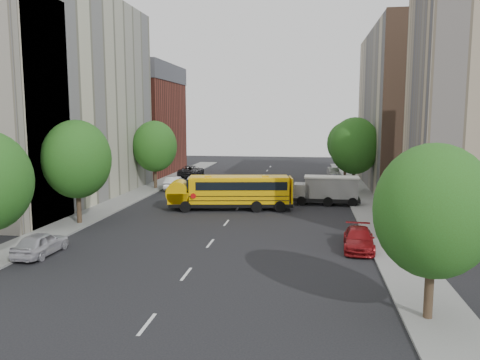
% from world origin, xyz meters
% --- Properties ---
extents(ground, '(120.00, 120.00, 0.00)m').
position_xyz_m(ground, '(0.00, 0.00, 0.00)').
color(ground, black).
rests_on(ground, ground).
extents(sidewalk_left, '(3.00, 80.00, 0.12)m').
position_xyz_m(sidewalk_left, '(-11.50, 5.00, 0.06)').
color(sidewalk_left, slate).
rests_on(sidewalk_left, ground).
extents(sidewalk_right, '(3.00, 80.00, 0.12)m').
position_xyz_m(sidewalk_right, '(11.50, 5.00, 0.06)').
color(sidewalk_right, slate).
rests_on(sidewalk_right, ground).
extents(lane_markings, '(0.15, 64.00, 0.01)m').
position_xyz_m(lane_markings, '(0.00, 10.00, 0.01)').
color(lane_markings, silver).
rests_on(lane_markings, ground).
extents(building_left_cream, '(10.00, 26.00, 20.00)m').
position_xyz_m(building_left_cream, '(-18.00, 6.00, 10.00)').
color(building_left_cream, '#BCB997').
rests_on(building_left_cream, ground).
extents(building_left_redbrick, '(10.00, 15.00, 13.00)m').
position_xyz_m(building_left_redbrick, '(-18.00, 28.00, 6.50)').
color(building_left_redbrick, maroon).
rests_on(building_left_redbrick, ground).
extents(building_right_far, '(10.00, 22.00, 18.00)m').
position_xyz_m(building_right_far, '(18.00, 20.00, 9.00)').
color(building_right_far, '#B7AA8E').
rests_on(building_right_far, ground).
extents(building_right_sidewall, '(10.10, 0.30, 18.00)m').
position_xyz_m(building_right_sidewall, '(18.00, 9.00, 9.00)').
color(building_right_sidewall, brown).
rests_on(building_right_sidewall, ground).
extents(street_tree_1, '(5.12, 5.12, 7.90)m').
position_xyz_m(street_tree_1, '(-11.00, -4.00, 4.95)').
color(street_tree_1, '#38281C').
rests_on(street_tree_1, ground).
extents(street_tree_2, '(4.99, 4.99, 7.71)m').
position_xyz_m(street_tree_2, '(-11.00, 14.00, 4.83)').
color(street_tree_2, '#38281C').
rests_on(street_tree_2, ground).
extents(street_tree_3, '(4.61, 4.61, 7.11)m').
position_xyz_m(street_tree_3, '(11.00, -18.00, 4.45)').
color(street_tree_3, '#38281C').
rests_on(street_tree_3, ground).
extents(street_tree_4, '(5.25, 5.25, 8.10)m').
position_xyz_m(street_tree_4, '(11.00, 14.00, 5.08)').
color(street_tree_4, '#38281C').
rests_on(street_tree_4, ground).
extents(street_tree_5, '(4.86, 4.86, 7.51)m').
position_xyz_m(street_tree_5, '(11.00, 26.00, 4.70)').
color(street_tree_5, '#38281C').
rests_on(street_tree_5, ground).
extents(school_bus, '(10.98, 4.06, 3.03)m').
position_xyz_m(school_bus, '(-0.60, 3.27, 1.69)').
color(school_bus, black).
rests_on(school_bus, ground).
extents(safari_truck, '(6.27, 2.49, 2.65)m').
position_xyz_m(safari_truck, '(7.90, 6.96, 1.40)').
color(safari_truck, black).
rests_on(safari_truck, ground).
extents(parked_car_0, '(1.70, 4.15, 1.41)m').
position_xyz_m(parked_car_0, '(-9.34, -11.97, 0.70)').
color(parked_car_0, '#B9B7BF').
rests_on(parked_car_0, ground).
extents(parked_car_1, '(2.02, 4.63, 1.48)m').
position_xyz_m(parked_car_1, '(-8.80, 13.86, 0.74)').
color(parked_car_1, silver).
rests_on(parked_car_1, ground).
extents(parked_car_2, '(2.65, 5.74, 1.59)m').
position_xyz_m(parked_car_2, '(-9.60, 24.92, 0.80)').
color(parked_car_2, black).
rests_on(parked_car_2, ground).
extents(parked_car_3, '(2.12, 4.59, 1.30)m').
position_xyz_m(parked_car_3, '(9.32, -8.00, 0.65)').
color(parked_car_3, maroon).
rests_on(parked_car_3, ground).
extents(parked_car_4, '(2.21, 4.81, 1.60)m').
position_xyz_m(parked_car_4, '(9.60, 17.52, 0.80)').
color(parked_car_4, '#303054').
rests_on(parked_car_4, ground).
extents(parked_car_5, '(1.74, 4.05, 1.30)m').
position_xyz_m(parked_car_5, '(9.60, 27.68, 0.65)').
color(parked_car_5, gray).
rests_on(parked_car_5, ground).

